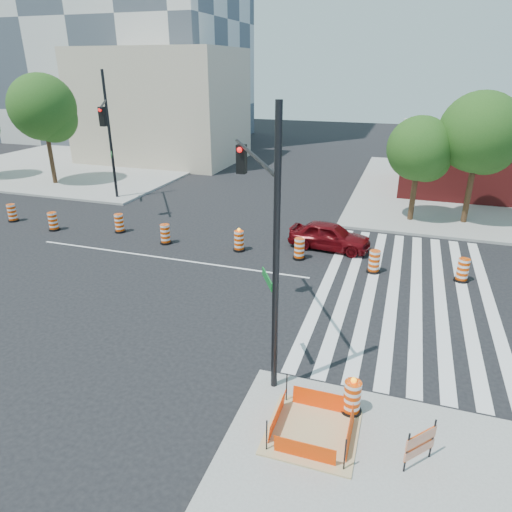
# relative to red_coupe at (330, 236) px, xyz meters

# --- Properties ---
(ground) EXTENTS (120.00, 120.00, 0.00)m
(ground) POSITION_rel_red_coupe_xyz_m (-7.19, -3.70, -0.69)
(ground) COLOR black
(ground) RESTS_ON ground
(sidewalk_nw) EXTENTS (22.00, 22.00, 0.15)m
(sidewalk_nw) POSITION_rel_red_coupe_xyz_m (-25.19, 14.30, -0.61)
(sidewalk_nw) COLOR gray
(sidewalk_nw) RESTS_ON ground
(crosswalk_east) EXTENTS (6.75, 13.50, 0.01)m
(crosswalk_east) POSITION_rel_red_coupe_xyz_m (3.76, -3.70, -0.68)
(crosswalk_east) COLOR silver
(crosswalk_east) RESTS_ON ground
(lane_centerline) EXTENTS (14.00, 0.12, 0.01)m
(lane_centerline) POSITION_rel_red_coupe_xyz_m (-7.19, -3.70, -0.68)
(lane_centerline) COLOR silver
(lane_centerline) RESTS_ON ground
(excavation_pit) EXTENTS (2.20, 2.20, 0.90)m
(excavation_pit) POSITION_rel_red_coupe_xyz_m (1.81, -12.70, -0.46)
(excavation_pit) COLOR tan
(excavation_pit) RESTS_ON ground
(beige_midrise) EXTENTS (14.00, 10.00, 10.00)m
(beige_midrise) POSITION_rel_red_coupe_xyz_m (-19.19, 18.30, 4.31)
(beige_midrise) COLOR #C3AE95
(beige_midrise) RESTS_ON ground
(red_coupe) EXTENTS (4.16, 2.00, 1.37)m
(red_coupe) POSITION_rel_red_coupe_xyz_m (0.00, 0.00, 0.00)
(red_coupe) COLOR #56070C
(red_coupe) RESTS_ON ground
(signal_pole_se) EXTENTS (3.02, 5.10, 7.68)m
(signal_pole_se) POSITION_rel_red_coupe_xyz_m (-0.40, -9.86, 4.03)
(signal_pole_se) COLOR black
(signal_pole_se) RESTS_ON ground
(signal_pole_nw) EXTENTS (3.48, 5.26, 8.16)m
(signal_pole_nw) POSITION_rel_red_coupe_xyz_m (-14.60, 3.23, 4.32)
(signal_pole_nw) COLOR black
(signal_pole_nw) RESTS_ON ground
(pit_drum) EXTENTS (0.56, 0.56, 1.09)m
(pit_drum) POSITION_rel_red_coupe_xyz_m (2.62, -11.67, -0.08)
(pit_drum) COLOR black
(pit_drum) RESTS_ON ground
(barricade) EXTENTS (0.65, 0.72, 1.08)m
(barricade) POSITION_rel_red_coupe_xyz_m (4.27, -12.88, 0.06)
(barricade) COLOR #DB4004
(barricade) RESTS_ON ground
(tree_north_b) EXTENTS (4.76, 4.76, 8.09)m
(tree_north_b) POSITION_rel_red_coupe_xyz_m (-22.37, 6.67, 4.75)
(tree_north_b) COLOR #382314
(tree_north_b) RESTS_ON ground
(tree_north_c) EXTENTS (3.57, 3.56, 6.05)m
(tree_north_c) POSITION_rel_red_coupe_xyz_m (3.82, 5.82, 3.37)
(tree_north_c) COLOR #382314
(tree_north_c) RESTS_ON ground
(tree_north_d) EXTENTS (4.33, 4.33, 7.37)m
(tree_north_d) POSITION_rel_red_coupe_xyz_m (6.77, 6.32, 4.26)
(tree_north_d) COLOR #382314
(tree_north_d) RESTS_ON ground
(median_drum_0) EXTENTS (0.60, 0.60, 1.02)m
(median_drum_0) POSITION_rel_red_coupe_xyz_m (-18.48, -1.52, -0.21)
(median_drum_0) COLOR black
(median_drum_0) RESTS_ON ground
(median_drum_1) EXTENTS (0.60, 0.60, 1.02)m
(median_drum_1) POSITION_rel_red_coupe_xyz_m (-15.07, -2.07, -0.21)
(median_drum_1) COLOR black
(median_drum_1) RESTS_ON ground
(median_drum_2) EXTENTS (0.60, 0.60, 1.02)m
(median_drum_2) POSITION_rel_red_coupe_xyz_m (-11.40, -1.17, -0.21)
(median_drum_2) COLOR black
(median_drum_2) RESTS_ON ground
(median_drum_3) EXTENTS (0.60, 0.60, 1.02)m
(median_drum_3) POSITION_rel_red_coupe_xyz_m (-8.14, -1.94, -0.21)
(median_drum_3) COLOR black
(median_drum_3) RESTS_ON ground
(median_drum_4) EXTENTS (0.60, 0.60, 1.18)m
(median_drum_4) POSITION_rel_red_coupe_xyz_m (-4.20, -1.66, -0.20)
(median_drum_4) COLOR black
(median_drum_4) RESTS_ON ground
(median_drum_5) EXTENTS (0.60, 0.60, 1.02)m
(median_drum_5) POSITION_rel_red_coupe_xyz_m (-1.12, -1.75, -0.21)
(median_drum_5) COLOR black
(median_drum_5) RESTS_ON ground
(median_drum_6) EXTENTS (0.60, 0.60, 1.02)m
(median_drum_6) POSITION_rel_red_coupe_xyz_m (2.37, -2.21, -0.21)
(median_drum_6) COLOR black
(median_drum_6) RESTS_ON ground
(median_drum_7) EXTENTS (0.60, 0.60, 1.02)m
(median_drum_7) POSITION_rel_red_coupe_xyz_m (6.01, -1.95, -0.21)
(median_drum_7) COLOR black
(median_drum_7) RESTS_ON ground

